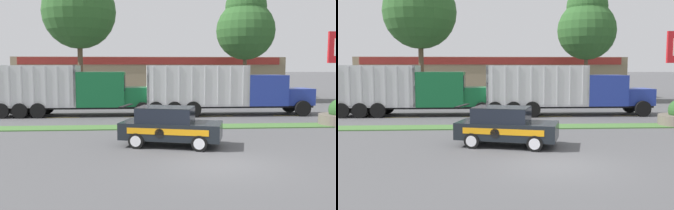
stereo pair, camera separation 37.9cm
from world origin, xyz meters
The scene contains 12 objects.
ground_plane centered at (0.00, 0.00, 0.00)m, with size 600.00×600.00×0.00m, color #515154.
grass_verge centered at (0.00, 8.51, 0.03)m, with size 120.00×1.63×0.06m, color #477538.
centre_line_3 centered at (-8.30, 13.33, 0.00)m, with size 2.40×0.14×0.01m, color yellow.
centre_line_4 centered at (-2.90, 13.33, 0.00)m, with size 2.40×0.14×0.01m, color yellow.
centre_line_5 centered at (2.50, 13.33, 0.00)m, with size 2.40×0.14×0.01m, color yellow.
centre_line_6 centered at (7.90, 13.33, 0.00)m, with size 2.40×0.14×0.01m, color yellow.
dump_truck_lead centered at (4.49, 13.99, 1.60)m, with size 12.16×2.75×3.62m.
dump_truck_mid centered at (-6.46, 14.32, 1.66)m, with size 11.52×2.74×3.62m.
rally_car centered at (-1.60, 3.40, 0.89)m, with size 4.72×3.02×1.76m.
store_building_backdrop centered at (-1.66, 34.87, 2.33)m, with size 30.58×12.10×4.66m.
tree_behind_left centered at (-8.29, 21.46, 9.04)m, with size 6.52×6.52×13.28m.
tree_behind_centre centered at (7.63, 24.42, 7.75)m, with size 5.85×5.85×11.56m.
Camera 1 is at (-2.86, -12.88, 3.44)m, focal length 40.00 mm.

